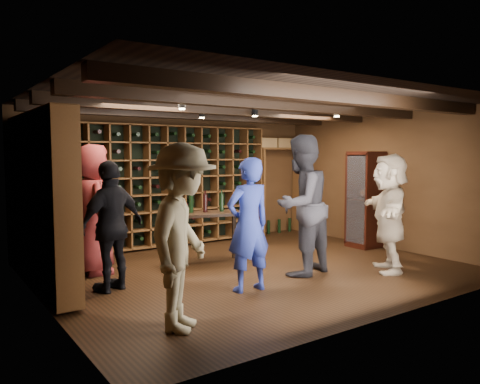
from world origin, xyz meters
TOP-DOWN VIEW (x-y plane):
  - ground at (0.00, 0.00)m, footprint 6.00×6.00m
  - room_shell at (0.00, 0.05)m, footprint 6.00×6.00m
  - wine_rack_back at (-0.52, 2.33)m, footprint 4.65×0.30m
  - wine_rack_left at (-2.83, 0.82)m, footprint 0.30×2.65m
  - crate_shelf at (2.41, 2.32)m, footprint 1.20×0.32m
  - display_cabinet at (2.71, 0.20)m, footprint 0.55×0.50m
  - man_blue_shirt at (-0.73, -0.85)m, footprint 0.63×0.43m
  - man_grey_suit at (0.37, -0.62)m, footprint 1.13×0.97m
  - guest_red_floral at (-2.06, 1.15)m, footprint 0.68×0.97m
  - guest_woman_black at (-2.13, 0.14)m, footprint 1.05×0.73m
  - guest_khaki at (-2.02, -1.54)m, footprint 1.32×1.33m
  - guest_beige at (1.58, -1.21)m, footprint 1.45×1.55m
  - tasting_table at (-0.38, 0.70)m, footprint 1.19×0.80m

SIDE VIEW (x-z plane):
  - ground at x=0.00m, z-range 0.00..0.00m
  - tasting_table at x=-0.38m, z-range 0.18..1.28m
  - guest_woman_black at x=-2.13m, z-range 0.00..1.66m
  - man_blue_shirt at x=-0.73m, z-range 0.00..1.69m
  - display_cabinet at x=2.71m, z-range -0.02..1.73m
  - guest_beige at x=1.58m, z-range 0.00..1.74m
  - guest_khaki at x=-2.02m, z-range 0.00..1.84m
  - guest_red_floral at x=-2.06m, z-range 0.00..1.88m
  - man_grey_suit at x=0.37m, z-range 0.00..2.01m
  - wine_rack_back at x=-0.52m, z-range 0.05..2.25m
  - wine_rack_left at x=-2.83m, z-range 0.05..2.25m
  - crate_shelf at x=2.41m, z-range 0.54..2.60m
  - room_shell at x=0.00m, z-range -0.58..5.42m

